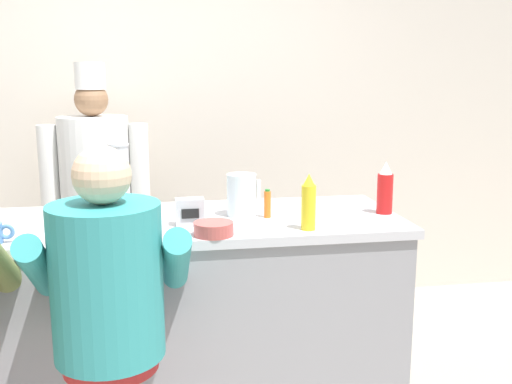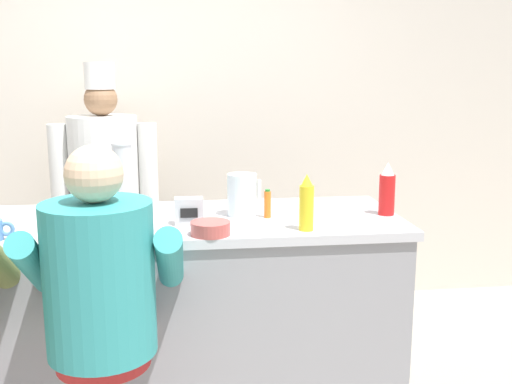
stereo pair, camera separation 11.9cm
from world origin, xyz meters
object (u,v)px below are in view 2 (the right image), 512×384
object	(u,v)px
cup_stack_steel	(123,176)
napkin_dispenser_chrome	(189,211)
cook_in_whites_near	(105,186)
water_pitcher_clear	(242,195)
breakfast_plate	(119,219)
mustard_bottle_yellow	(307,204)
hot_sauce_bottle_orange	(268,204)
ketchup_bottle_red	(387,191)
cereal_bowl	(211,228)
diner_seated_teal	(102,289)

from	to	relation	value
cup_stack_steel	napkin_dispenser_chrome	world-z (taller)	cup_stack_steel
cook_in_whites_near	cup_stack_steel	bearing A→B (deg)	-77.40
water_pitcher_clear	cup_stack_steel	size ratio (longest dim) A/B	0.61
breakfast_plate	water_pitcher_clear	bearing A→B (deg)	6.39
mustard_bottle_yellow	water_pitcher_clear	distance (m)	0.38
cook_in_whites_near	hot_sauce_bottle_orange	bearing A→B (deg)	-53.32
ketchup_bottle_red	breakfast_plate	distance (m)	1.22
ketchup_bottle_red	mustard_bottle_yellow	size ratio (longest dim) A/B	1.03
cereal_bowl	napkin_dispenser_chrome	bearing A→B (deg)	114.44
water_pitcher_clear	napkin_dispenser_chrome	bearing A→B (deg)	-152.13
water_pitcher_clear	diner_seated_teal	size ratio (longest dim) A/B	0.14
mustard_bottle_yellow	cereal_bowl	size ratio (longest dim) A/B	1.47
ketchup_bottle_red	diner_seated_teal	size ratio (longest dim) A/B	0.18
water_pitcher_clear	cook_in_whites_near	world-z (taller)	cook_in_whites_near
cook_in_whites_near	napkin_dispenser_chrome	bearing A→B (deg)	-67.71
napkin_dispenser_chrome	hot_sauce_bottle_orange	bearing A→B (deg)	11.79
cup_stack_steel	napkin_dispenser_chrome	bearing A→B (deg)	-49.08
ketchup_bottle_red	breakfast_plate	bearing A→B (deg)	179.74
cup_stack_steel	cereal_bowl	bearing A→B (deg)	-54.02
ketchup_bottle_red	water_pitcher_clear	xyz separation A→B (m)	(-0.67, 0.07, -0.02)
cup_stack_steel	mustard_bottle_yellow	bearing A→B (deg)	-33.17
cereal_bowl	hot_sauce_bottle_orange	bearing A→B (deg)	43.53
ketchup_bottle_red	cup_stack_steel	distance (m)	1.26
ketchup_bottle_red	diner_seated_teal	world-z (taller)	diner_seated_teal
ketchup_bottle_red	diner_seated_teal	xyz separation A→B (m)	(-1.23, -0.57, -0.21)
mustard_bottle_yellow	breakfast_plate	distance (m)	0.83
water_pitcher_clear	ketchup_bottle_red	bearing A→B (deg)	-5.76
mustard_bottle_yellow	hot_sauce_bottle_orange	bearing A→B (deg)	118.52
mustard_bottle_yellow	napkin_dispenser_chrome	world-z (taller)	mustard_bottle_yellow
mustard_bottle_yellow	cook_in_whites_near	distance (m)	1.71
hot_sauce_bottle_orange	water_pitcher_clear	size ratio (longest dim) A/B	0.67
cereal_bowl	cook_in_whites_near	world-z (taller)	cook_in_whites_near
breakfast_plate	cup_stack_steel	world-z (taller)	cup_stack_steel
mustard_bottle_yellow	napkin_dispenser_chrome	size ratio (longest dim) A/B	1.94
breakfast_plate	cereal_bowl	xyz separation A→B (m)	(0.39, -0.25, 0.01)
breakfast_plate	diner_seated_teal	bearing A→B (deg)	-91.13
water_pitcher_clear	diner_seated_teal	xyz separation A→B (m)	(-0.56, -0.64, -0.19)
cup_stack_steel	ketchup_bottle_red	bearing A→B (deg)	-13.49
cereal_bowl	diner_seated_teal	bearing A→B (deg)	-140.94
ketchup_bottle_red	hot_sauce_bottle_orange	bearing A→B (deg)	178.83
napkin_dispenser_chrome	diner_seated_teal	distance (m)	0.62
cereal_bowl	diner_seated_teal	distance (m)	0.53
ketchup_bottle_red	cup_stack_steel	xyz separation A→B (m)	(-1.22, 0.29, 0.05)
diner_seated_teal	cereal_bowl	bearing A→B (deg)	39.06
water_pitcher_clear	cereal_bowl	bearing A→B (deg)	-117.31
mustard_bottle_yellow	cup_stack_steel	bearing A→B (deg)	146.83
ketchup_bottle_red	cereal_bowl	size ratio (longest dim) A/B	1.51
cereal_bowl	water_pitcher_clear	bearing A→B (deg)	62.69
water_pitcher_clear	breakfast_plate	world-z (taller)	water_pitcher_clear
cereal_bowl	breakfast_plate	bearing A→B (deg)	146.94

